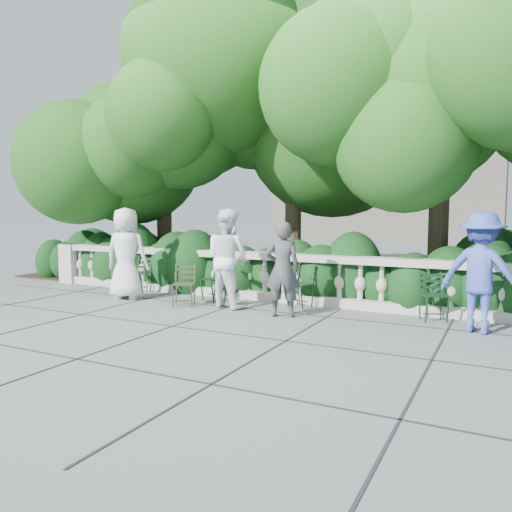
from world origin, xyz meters
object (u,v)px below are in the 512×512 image
at_px(person_businessman, 126,254).
at_px(person_casual_man, 227,258).
at_px(chair_b, 208,301).
at_px(chair_weathered, 183,308).
at_px(chair_e, 295,308).
at_px(person_older_blue, 481,272).
at_px(chair_d, 436,323).
at_px(chair_a, 136,293).
at_px(person_woman_grey, 282,269).

bearing_deg(person_businessman, person_casual_man, 173.31).
distance_m(chair_b, chair_weathered, 0.82).
height_order(chair_e, person_older_blue, person_older_blue).
relative_size(chair_e, chair_weathered, 1.00).
height_order(chair_b, person_businessman, person_businessman).
relative_size(chair_d, person_older_blue, 0.45).
distance_m(chair_a, chair_b, 2.03).
xyz_separation_m(person_woman_grey, person_casual_man, (-1.30, 0.32, 0.11)).
height_order(person_woman_grey, person_older_blue, person_older_blue).
bearing_deg(person_older_blue, chair_b, 9.00).
bearing_deg(person_businessman, chair_weathered, 157.88).
bearing_deg(chair_e, chair_d, 15.11).
distance_m(chair_d, person_older_blue, 1.21).
relative_size(chair_b, person_businessman, 0.44).
distance_m(chair_weathered, person_casual_man, 1.29).
bearing_deg(person_older_blue, chair_a, 8.74).
distance_m(chair_d, person_woman_grey, 2.73).
distance_m(chair_a, person_woman_grey, 4.13).
distance_m(chair_a, person_businessman, 1.22).
height_order(chair_a, chair_e, same).
xyz_separation_m(chair_a, person_woman_grey, (3.97, -0.77, 0.84)).
xyz_separation_m(chair_e, person_casual_man, (-1.21, -0.50, 0.95)).
distance_m(chair_b, person_woman_grey, 2.21).
bearing_deg(person_businessman, chair_d, 173.77).
height_order(chair_a, person_woman_grey, person_woman_grey).
relative_size(chair_e, person_businessman, 0.44).
xyz_separation_m(chair_weathered, person_woman_grey, (2.01, 0.19, 0.84)).
relative_size(chair_d, chair_e, 1.00).
distance_m(chair_a, chair_weathered, 2.19).
height_order(person_casual_man, person_older_blue, person_casual_man).
bearing_deg(chair_a, chair_e, -0.61).
xyz_separation_m(chair_a, person_older_blue, (7.13, -0.43, 0.93)).
height_order(chair_weathered, person_woman_grey, person_woman_grey).
height_order(chair_weathered, person_casual_man, person_casual_man).
relative_size(chair_e, person_woman_grey, 0.50).
distance_m(person_casual_man, person_older_blue, 4.47).
height_order(person_businessman, person_woman_grey, person_businessman).
bearing_deg(chair_a, person_woman_grey, -12.31).
xyz_separation_m(chair_b, chair_e, (1.85, 0.19, 0.00)).
xyz_separation_m(chair_d, person_woman_grey, (-2.50, -0.71, 0.84)).
height_order(chair_b, chair_weathered, same).
distance_m(chair_a, chair_e, 3.88).
xyz_separation_m(chair_e, person_woman_grey, (0.10, -0.82, 0.84)).
distance_m(chair_e, person_woman_grey, 1.18).
relative_size(chair_a, person_woman_grey, 0.50).
distance_m(chair_d, chair_e, 2.59).
bearing_deg(person_older_blue, chair_weathered, 18.06).
bearing_deg(chair_weathered, chair_b, 60.87).
height_order(chair_a, chair_b, same).
bearing_deg(person_older_blue, person_casual_man, 12.51).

